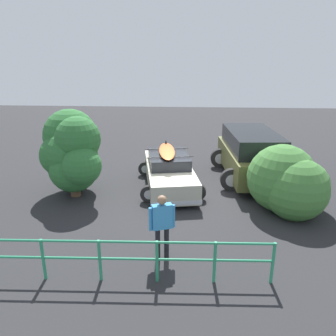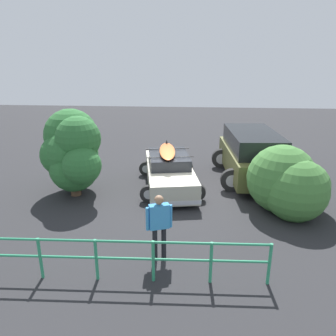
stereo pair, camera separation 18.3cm
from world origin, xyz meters
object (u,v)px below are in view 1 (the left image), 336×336
object	(u,v)px
person_bystander	(162,221)
bush_near_left	(72,153)
suv_car	(251,154)
bush_near_right	(289,183)
sedan_car	(169,171)

from	to	relation	value
person_bystander	bush_near_left	bearing A→B (deg)	-47.74
bush_near_left	suv_car	bearing A→B (deg)	-162.15
bush_near_left	bush_near_right	world-z (taller)	bush_near_left
sedan_car	person_bystander	bearing A→B (deg)	91.61
person_bystander	suv_car	bearing A→B (deg)	-117.58
bush_near_right	bush_near_left	bearing A→B (deg)	-7.16
sedan_car	bush_near_right	size ratio (longest dim) A/B	1.75
person_bystander	bush_near_right	world-z (taller)	bush_near_right
sedan_car	bush_near_left	size ratio (longest dim) A/B	1.53
sedan_car	suv_car	world-z (taller)	suv_car
bush_near_left	sedan_car	bearing A→B (deg)	-164.19
bush_near_right	sedan_car	bearing A→B (deg)	-25.31
sedan_car	bush_near_left	bearing A→B (deg)	15.81
bush_near_left	person_bystander	bearing A→B (deg)	132.26
suv_car	person_bystander	world-z (taller)	suv_car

